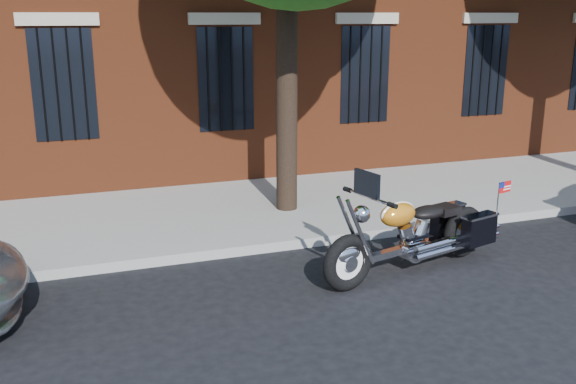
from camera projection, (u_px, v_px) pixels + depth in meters
name	position (u px, v px, depth m)	size (l,w,h in m)	color
ground	(324.00, 283.00, 8.49)	(120.00, 120.00, 0.00)	black
curb	(289.00, 244.00, 9.72)	(40.00, 0.16, 0.15)	gray
sidewalk	(254.00, 209.00, 11.43)	(40.00, 3.60, 0.15)	gray
motorcycle	(419.00, 235.00, 8.77)	(3.06, 1.32, 1.54)	black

